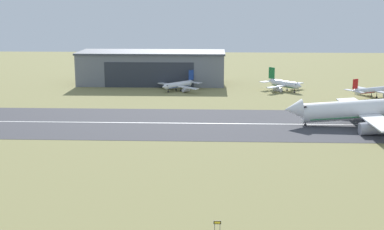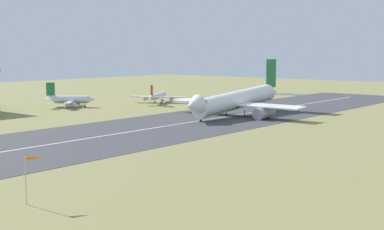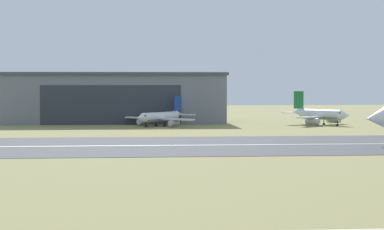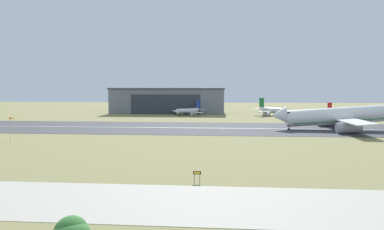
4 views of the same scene
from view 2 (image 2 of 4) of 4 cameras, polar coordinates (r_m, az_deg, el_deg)
name	(u,v)px [view 2 (image 2 of 4)]	position (r m, az deg, el deg)	size (l,w,h in m)	color
ground_plane	(300,182)	(90.75, 11.42, -7.03)	(608.48, 608.48, 0.00)	olive
runway_strip	(66,142)	(131.24, -13.27, -2.81)	(368.48, 44.87, 0.06)	#3D3D42
runway_centreline	(66,142)	(131.23, -13.27, -2.79)	(331.63, 0.70, 0.01)	silver
airplane_landing	(237,101)	(180.17, 4.79, 1.52)	(54.74, 49.25, 18.84)	white
airplane_parked_west	(70,100)	(213.03, -12.87, 1.59)	(20.18, 19.84, 9.63)	silver
airplane_parked_centre	(158,96)	(225.28, -3.65, 2.02)	(23.72, 21.97, 8.17)	silver
windsock_pole	(34,161)	(78.53, -16.48, -4.69)	(2.65, 1.66, 6.91)	#B7B7BC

